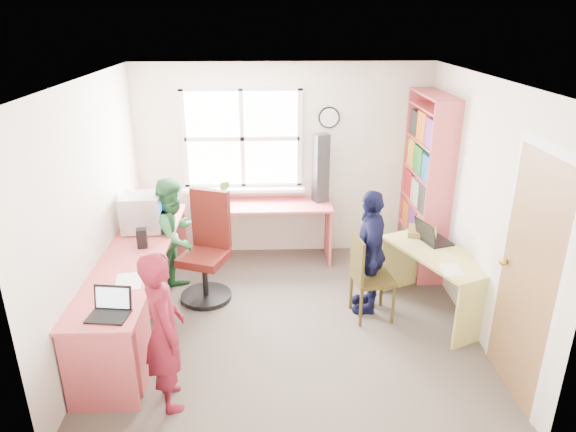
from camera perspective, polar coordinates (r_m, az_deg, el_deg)
The scene contains 19 objects.
room at distance 4.87m, azimuth 0.20°, elevation 1.17°, with size 3.64×3.44×2.44m.
l_desk at distance 4.98m, azimuth -15.16°, elevation -8.88°, with size 2.38×2.95×0.75m.
right_desk at distance 5.43m, azimuth 16.18°, elevation -5.72°, with size 0.99×1.33×0.69m.
bookshelf at distance 6.24m, azimuth 15.00°, elevation 2.97°, with size 0.30×1.02×2.10m.
swivel_chair at distance 5.60m, azimuth -8.96°, elevation -4.11°, with size 0.71×0.71×1.19m.
wooden_chair at distance 5.22m, azimuth 8.74°, elevation -6.39°, with size 0.44×0.44×0.90m.
crt_monitor at distance 5.63m, azimuth -15.86°, elevation 0.35°, with size 0.42×0.38×0.40m.
laptop_left at distance 4.24m, azimuth -19.15°, elevation -9.69°, with size 0.33×0.29×0.21m.
laptop_right at distance 5.54m, azimuth 15.58°, elevation -2.24°, with size 0.38×0.42×0.24m.
speaker_a at distance 5.27m, azimuth -15.92°, elevation -2.38°, with size 0.11×0.11×0.20m.
speaker_b at distance 5.82m, azimuth -14.98°, elevation 0.02°, with size 0.12×0.12×0.19m.
cd_tower at distance 6.24m, azimuth 3.66°, elevation 5.31°, with size 0.21×0.20×0.84m.
game_box at distance 5.72m, azimuth 14.70°, elevation -1.69°, with size 0.37×0.37×0.06m.
paper_a at distance 4.69m, azimuth -17.28°, elevation -6.94°, with size 0.27×0.35×0.00m.
paper_b at distance 5.03m, azimuth 17.65°, elevation -5.70°, with size 0.21×0.28×0.00m.
potted_plant at distance 6.26m, azimuth -7.19°, elevation 2.65°, with size 0.17×0.13×0.30m, color #377F32.
person_red at distance 4.12m, azimuth -13.57°, elevation -12.32°, with size 0.48×0.32×1.32m, color maroon.
person_green at distance 5.70m, azimuth -12.51°, elevation -2.24°, with size 0.64×0.50×1.32m, color #2B6C38.
person_navy at distance 5.30m, azimuth 9.10°, elevation -3.91°, with size 0.77×0.32×1.32m, color #121439.
Camera 1 is at (-0.18, -4.46, 2.92)m, focal length 32.00 mm.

